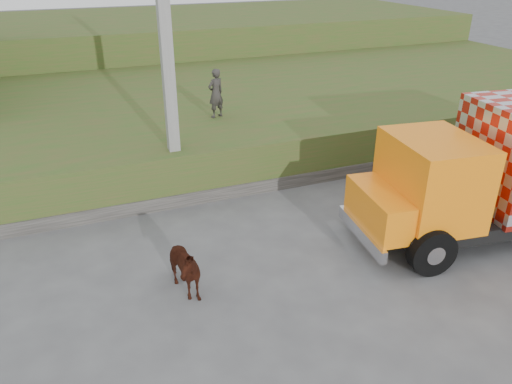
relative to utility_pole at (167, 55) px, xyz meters
name	(u,v)px	position (x,y,z in m)	size (l,w,h in m)	color
ground	(273,277)	(1.00, -4.60, -4.08)	(120.00, 120.00, 0.00)	#474749
embankment	(168,117)	(1.00, 5.40, -3.33)	(40.00, 12.00, 1.50)	#2E541C
embankment_far	(120,46)	(1.00, 17.40, -2.58)	(40.00, 12.00, 3.00)	#2E541C
retaining_strip	(145,204)	(-1.00, -0.40, -3.88)	(16.00, 0.50, 0.40)	#595651
utility_pole	(167,55)	(0.00, 0.00, 0.00)	(1.20, 0.30, 8.00)	gray
cow	(180,268)	(-0.99, -4.37, -3.47)	(0.65, 1.42, 1.20)	black
pedestrian	(216,93)	(2.02, 2.43, -1.78)	(0.58, 0.38, 1.59)	#2C2927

